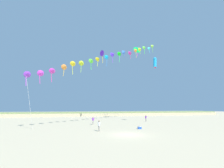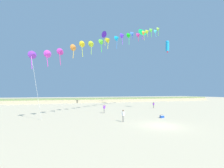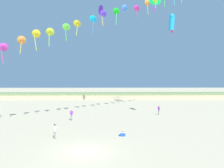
# 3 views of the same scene
# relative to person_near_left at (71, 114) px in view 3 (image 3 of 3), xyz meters

# --- Properties ---
(ground_plane) EXTENTS (240.00, 240.00, 0.00)m
(ground_plane) POSITION_rel_person_near_left_xyz_m (3.31, -12.37, -0.95)
(ground_plane) COLOR beige
(dune_ridge) EXTENTS (120.00, 9.70, 1.63)m
(dune_ridge) POSITION_rel_person_near_left_xyz_m (3.31, 34.71, -0.14)
(dune_ridge) COLOR #BFAE8B
(dune_ridge) RESTS_ON ground
(person_near_left) EXTENTS (0.58, 0.22, 1.64)m
(person_near_left) POSITION_rel_person_near_left_xyz_m (0.00, 0.00, 0.00)
(person_near_left) COLOR gray
(person_near_left) RESTS_ON ground
(person_near_right) EXTENTS (0.47, 0.42, 1.59)m
(person_near_right) POSITION_rel_person_near_left_xyz_m (0.00, -8.97, -0.03)
(person_near_right) COLOR gray
(person_near_right) RESTS_ON ground
(person_mid_center) EXTENTS (0.36, 0.48, 1.52)m
(person_mid_center) POSITION_rel_person_near_left_xyz_m (13.89, 4.41, -0.07)
(person_mid_center) COLOR gray
(person_mid_center) RESTS_ON ground
(kite_banner_string) EXTENTS (32.16, 15.92, 23.43)m
(kite_banner_string) POSITION_rel_person_near_left_xyz_m (3.94, 1.89, 14.72)
(kite_banner_string) COLOR purple
(large_kite_low_lead) EXTENTS (1.67, 2.04, 4.20)m
(large_kite_low_lead) POSITION_rel_person_near_left_xyz_m (4.03, 13.60, 19.68)
(large_kite_low_lead) COLOR #5C25C1
(large_kite_mid_trail) EXTENTS (1.14, 1.06, 2.82)m
(large_kite_mid_trail) POSITION_rel_person_near_left_xyz_m (14.46, -0.35, 13.19)
(large_kite_mid_trail) COLOR #199AE1
(beach_cooler) EXTENTS (0.58, 0.41, 0.46)m
(beach_cooler) POSITION_rel_person_near_left_xyz_m (6.89, -7.90, -0.74)
(beach_cooler) COLOR blue
(beach_cooler) RESTS_ON ground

